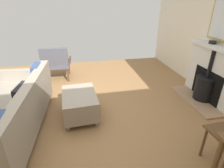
% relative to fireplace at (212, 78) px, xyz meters
% --- Properties ---
extents(ground_plane, '(5.67, 5.61, 0.01)m').
position_rel_fireplace_xyz_m(ground_plane, '(2.62, 0.02, -0.46)').
color(ground_plane, olive).
extents(fireplace, '(0.61, 1.34, 1.04)m').
position_rel_fireplace_xyz_m(fireplace, '(0.00, 0.00, 0.00)').
color(fireplace, '#9E7A5B').
rests_on(fireplace, ground).
extents(mantel_bowl_near, '(0.13, 0.13, 0.06)m').
position_rel_fireplace_xyz_m(mantel_bowl_near, '(-0.03, -0.24, 0.61)').
color(mantel_bowl_near, black).
rests_on(mantel_bowl_near, fireplace).
extents(sofa, '(1.03, 2.10, 0.77)m').
position_rel_fireplace_xyz_m(sofa, '(3.41, 0.27, -0.12)').
color(sofa, '#B2B2B7').
rests_on(sofa, ground).
extents(ottoman, '(0.56, 0.80, 0.42)m').
position_rel_fireplace_xyz_m(ottoman, '(2.45, 0.06, -0.21)').
color(ottoman, '#B2B2B7').
rests_on(ottoman, ground).
extents(armchair_accent, '(0.70, 0.60, 0.82)m').
position_rel_fireplace_xyz_m(armchair_accent, '(2.92, -1.55, -0.00)').
color(armchair_accent, '#4C3321').
rests_on(armchair_accent, ground).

